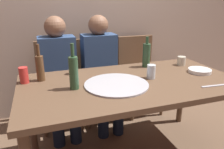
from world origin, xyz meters
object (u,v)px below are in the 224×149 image
Objects in this scene: pizza_tray at (116,84)px; tumbler_far at (181,61)px; soda_can at (24,75)px; guest_in_sweater at (59,71)px; chair_left at (59,78)px; wine_glass at (73,69)px; table_knife at (215,86)px; beer_bottle at (40,67)px; chair_middle at (98,74)px; plate_stack at (200,71)px; tumbler_near at (151,72)px; wine_bottle at (74,72)px; guest_in_beanie at (101,67)px; chair_right at (139,69)px; dining_table at (131,90)px; water_bottle at (146,55)px.

tumbler_far is at bearing 20.45° from pizza_tray.
soda_can is 0.10× the size of guest_in_sweater.
chair_left reaches higher than tumbler_far.
wine_glass is 1.11m from table_knife.
beer_bottle is 0.92m from chair_middle.
tumbler_far is 0.43× the size of plate_stack.
tumbler_near is at bearing 144.75° from table_knife.
wine_bottle is 0.73m from guest_in_sweater.
guest_in_beanie is at bearing 46.62° from wine_glass.
beer_bottle is at bearing 151.43° from pizza_tray.
chair_middle is 0.51m from chair_right.
dining_table is 13.74× the size of soda_can.
pizza_tray is 0.44m from wine_glass.
chair_left is at bearing 119.65° from dining_table.
tumbler_far is 1.02m from wine_glass.
plate_stack is 0.21× the size of chair_right.
wine_bottle is 3.61× the size of wine_glass.
water_bottle is (0.72, 0.31, -0.01)m from wine_bottle.
pizza_tray is at bearing -54.54° from wine_glass.
beer_bottle is 0.70m from chair_left.
plate_stack is (0.47, -0.01, -0.04)m from tumbler_near.
wine_bottle is at bearing 173.54° from pizza_tray.
chair_left reaches higher than soda_can.
tumbler_far is at bearing 138.11° from chair_middle.
table_knife is (1.19, -0.53, -0.10)m from beer_bottle.
dining_table is 0.65m from plate_stack.
chair_middle reaches higher than dining_table.
wine_glass is at bearing 179.18° from water_bottle.
chair_left is 0.77× the size of guest_in_sweater.
water_bottle is at bearing 69.73° from tumbler_near.
pizza_tray is 0.53× the size of chair_middle.
wine_glass is (-0.39, 0.31, 0.12)m from dining_table.
chair_middle is at bearing 138.11° from tumbler_far.
chair_right is (0.87, 0.53, -0.25)m from wine_glass.
pizza_tray is at bearing -6.46° from wine_bottle.
pizza_tray is (-0.14, -0.04, 0.08)m from dining_table.
beer_bottle reaches higher than table_knife.
table_knife is at bearing -33.29° from wine_glass.
chair_right reaches higher than table_knife.
wine_glass is 0.08× the size of guest_in_beanie.
soda_can is 1.42m from chair_right.
wine_glass is 0.59m from chair_left.
pizza_tray is 0.78m from plate_stack.
plate_stack reaches higher than table_knife.
chair_middle reaches higher than table_knife.
wine_glass is at bearing 46.62° from guest_in_beanie.
chair_middle reaches higher than pizza_tray.
tumbler_far is (0.63, 0.24, 0.11)m from dining_table.
dining_table is 8.75× the size of plate_stack.
chair_left is at bearing -90.00° from guest_in_sweater.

